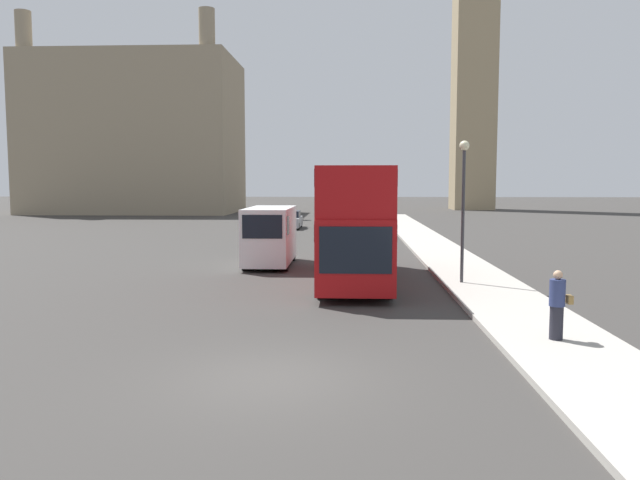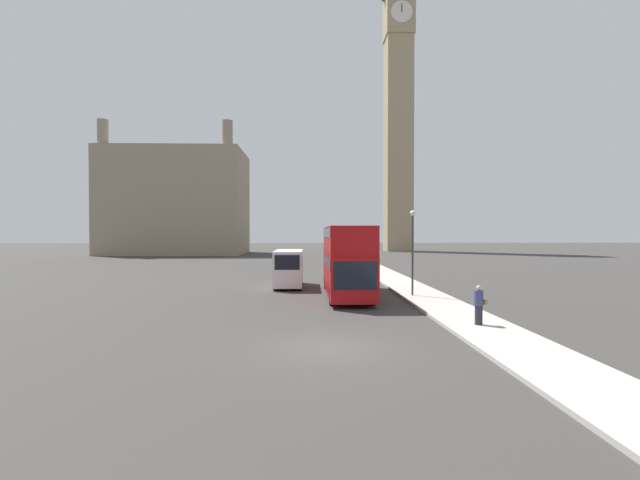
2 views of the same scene
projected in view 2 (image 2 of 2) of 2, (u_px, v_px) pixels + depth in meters
The scene contains 9 objects.
ground_plane at pixel (328, 347), 14.87m from camera, with size 300.00×300.00×0.00m, color #383533.
sidewalk_strip at pixel (511, 344), 15.05m from camera, with size 2.95×120.00×0.15m.
clock_tower at pixel (398, 102), 91.50m from camera, with size 5.94×6.11×62.49m.
building_block_distant at pixel (177, 203), 80.01m from camera, with size 24.97×15.17×23.33m.
red_double_decker_bus at pixel (347, 257), 26.91m from camera, with size 2.57×10.06×4.36m.
white_van at pixel (289, 268), 31.23m from camera, with size 2.02×5.20×2.68m.
pedestrian at pixel (479, 305), 17.80m from camera, with size 0.53×0.37×1.64m.
street_lamp at pixel (413, 239), 26.11m from camera, with size 0.36×0.36×5.20m.
parked_sedan at pixel (287, 259), 54.47m from camera, with size 1.79×4.69×1.45m.
Camera 2 is at (-0.70, -14.79, 3.99)m, focal length 24.00 mm.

